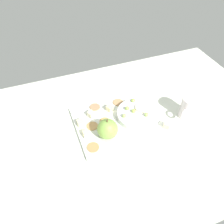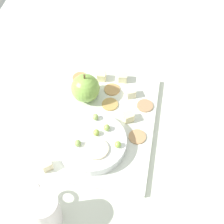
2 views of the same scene
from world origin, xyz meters
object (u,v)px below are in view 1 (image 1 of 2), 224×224
(platter, at_px, (121,120))
(cup, at_px, (189,108))
(grape_0, at_px, (134,111))
(grape_1, at_px, (127,108))
(apple_slice_0, at_px, (142,108))
(cracker_3, at_px, (95,107))
(grape_3, at_px, (133,100))
(cheese_cube_2, at_px, (80,123))
(grape_4, at_px, (124,116))
(cheese_cube_3, at_px, (91,114))
(serving_dish, at_px, (138,115))
(cheese_cube_1, at_px, (167,125))
(cracker_1, at_px, (105,122))
(cracker_2, at_px, (93,147))
(cheese_cube_4, at_px, (86,133))
(grape_2, at_px, (146,115))
(cracker_0, at_px, (118,102))
(apple_whole, at_px, (107,129))
(cracker_4, at_px, (92,126))

(platter, xyz_separation_m, cup, (0.27, -0.07, 0.04))
(grape_0, distance_m, grape_1, 0.03)
(platter, relative_size, apple_slice_0, 6.17)
(cracker_3, xyz_separation_m, grape_3, (0.16, -0.05, 0.03))
(cracker_3, height_order, grape_0, grape_0)
(grape_1, bearing_deg, cheese_cube_2, 177.33)
(grape_4, bearing_deg, grape_1, 52.04)
(grape_0, bearing_deg, cheese_cube_3, 158.71)
(serving_dish, distance_m, cheese_cube_3, 0.19)
(cheese_cube_1, xyz_separation_m, cracker_1, (-0.22, 0.11, -0.01))
(platter, xyz_separation_m, cracker_2, (-0.15, -0.10, 0.01))
(cracker_2, bearing_deg, cheese_cube_4, 96.85)
(platter, distance_m, grape_2, 0.11)
(cracker_1, xyz_separation_m, grape_2, (0.16, -0.05, 0.03))
(grape_1, relative_size, cup, 0.18)
(cracker_0, height_order, cup, cup)
(platter, xyz_separation_m, serving_dish, (0.07, -0.01, 0.02))
(apple_whole, relative_size, grape_4, 4.45)
(apple_whole, distance_m, cheese_cube_1, 0.24)
(cheese_cube_4, relative_size, grape_4, 1.37)
(cracker_2, distance_m, grape_4, 0.18)
(apple_whole, xyz_separation_m, grape_4, (0.09, 0.05, -0.01))
(cheese_cube_4, height_order, grape_2, grape_2)
(platter, distance_m, grape_0, 0.07)
(cracker_2, distance_m, grape_0, 0.22)
(platter, xyz_separation_m, grape_3, (0.08, 0.05, 0.04))
(cracker_2, bearing_deg, grape_3, 33.60)
(apple_whole, xyz_separation_m, cheese_cube_2, (-0.08, 0.09, -0.03))
(grape_3, bearing_deg, serving_dish, -95.36)
(cheese_cube_1, bearing_deg, grape_1, 133.54)
(grape_2, bearing_deg, grape_3, 98.68)
(cracker_4, bearing_deg, grape_1, 5.50)
(cracker_2, height_order, grape_2, grape_2)
(grape_3, height_order, grape_4, grape_4)
(cracker_3, height_order, grape_4, grape_4)
(cheese_cube_4, xyz_separation_m, apple_slice_0, (0.25, 0.04, 0.02))
(platter, height_order, grape_2, grape_2)
(grape_2, xyz_separation_m, grape_3, (-0.01, 0.10, -0.00))
(platter, relative_size, grape_2, 20.81)
(cheese_cube_2, distance_m, grape_4, 0.18)
(cheese_cube_4, bearing_deg, cracker_0, 35.13)
(cracker_2, relative_size, grape_1, 2.54)
(cheese_cube_1, distance_m, cracker_3, 0.31)
(grape_1, xyz_separation_m, grape_3, (0.04, 0.04, -0.00))
(cheese_cube_3, relative_size, grape_0, 1.37)
(apple_whole, xyz_separation_m, cheese_cube_4, (-0.08, 0.03, -0.03))
(platter, bearing_deg, cracker_2, -147.48)
(platter, height_order, cracker_1, cracker_1)
(cheese_cube_2, height_order, cheese_cube_4, same)
(apple_whole, bearing_deg, grape_4, 27.79)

